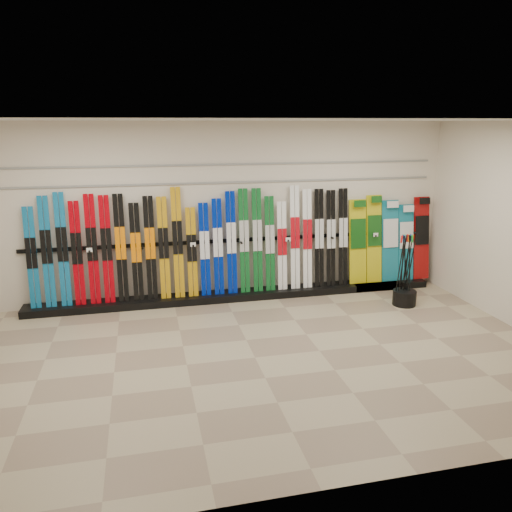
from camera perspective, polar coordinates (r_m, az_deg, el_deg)
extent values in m
plane|color=gray|center=(6.65, -0.11, -11.53)|extent=(8.00, 8.00, 0.00)
plane|color=beige|center=(8.53, -3.88, 5.05)|extent=(8.00, 0.00, 8.00)
plane|color=silver|center=(5.95, -0.13, 15.29)|extent=(8.00, 8.00, 0.00)
cube|color=black|center=(8.72, -2.01, -4.48)|extent=(8.00, 0.40, 0.12)
cube|color=#11669C|center=(8.55, -24.25, -0.21)|extent=(0.17, 0.19, 1.60)
cube|color=#11669C|center=(8.49, -22.79, 0.40)|extent=(0.17, 0.21, 1.76)
cube|color=#11669C|center=(8.45, -21.23, 0.66)|extent=(0.17, 0.22, 1.81)
cube|color=#A8000B|center=(8.43, -19.76, 0.26)|extent=(0.17, 0.20, 1.67)
cube|color=#A8000B|center=(8.40, -18.21, 0.70)|extent=(0.17, 0.21, 1.77)
cube|color=#A8000B|center=(8.38, -16.68, 0.70)|extent=(0.17, 0.21, 1.74)
cube|color=black|center=(8.37, -15.19, 0.84)|extent=(0.17, 0.21, 1.76)
cube|color=black|center=(8.37, -13.52, 0.42)|extent=(0.17, 0.19, 1.60)
cube|color=black|center=(8.36, -11.99, 0.86)|extent=(0.17, 0.20, 1.71)
cube|color=#C68F11|center=(8.37, -10.50, 0.89)|extent=(0.17, 0.20, 1.69)
cube|color=#C68F11|center=(8.37, -8.94, 1.48)|extent=(0.17, 0.22, 1.84)
cube|color=#C68F11|center=(8.41, -7.34, 0.41)|extent=(0.17, 0.18, 1.50)
cube|color=#001C9F|center=(8.43, -5.88, 0.73)|extent=(0.17, 0.19, 1.57)
cube|color=#001C9F|center=(8.46, -4.37, 1.03)|extent=(0.17, 0.20, 1.63)
cube|color=#001C9F|center=(8.49, -2.83, 1.50)|extent=(0.17, 0.21, 1.74)
cube|color=#0F5A23|center=(8.52, -1.36, 1.71)|extent=(0.17, 0.21, 1.78)
cube|color=#0F5A23|center=(8.57, 0.15, 1.78)|extent=(0.17, 0.21, 1.78)
cube|color=#0F5A23|center=(8.63, 1.59, 1.40)|extent=(0.17, 0.20, 1.64)
cube|color=white|center=(8.70, 2.99, 1.14)|extent=(0.17, 0.19, 1.54)
cube|color=white|center=(8.74, 4.48, 2.09)|extent=(0.17, 0.22, 1.81)
cube|color=white|center=(8.82, 5.88, 1.94)|extent=(0.17, 0.21, 1.74)
cube|color=black|center=(8.89, 7.22, 2.00)|extent=(0.17, 0.21, 1.74)
cube|color=black|center=(8.97, 8.55, 1.98)|extent=(0.17, 0.20, 1.71)
cube|color=black|center=(9.05, 9.92, 2.12)|extent=(0.17, 0.21, 1.73)
cube|color=gold|center=(9.23, 11.54, 1.60)|extent=(0.32, 0.24, 1.52)
cube|color=gold|center=(9.36, 13.33, 1.89)|extent=(0.29, 0.24, 1.59)
cube|color=#14728C|center=(9.51, 15.06, 1.67)|extent=(0.32, 0.23, 1.49)
cube|color=#14728C|center=(9.66, 16.74, 1.49)|extent=(0.30, 0.22, 1.40)
cube|color=#990C0C|center=(9.82, 18.37, 1.95)|extent=(0.31, 0.24, 1.53)
cylinder|color=black|center=(8.76, 16.59, -4.59)|extent=(0.39, 0.39, 0.25)
cylinder|color=black|center=(8.65, 16.67, -1.48)|extent=(0.05, 0.15, 1.17)
cylinder|color=black|center=(8.66, 17.18, -1.50)|extent=(0.14, 0.02, 1.18)
cylinder|color=black|center=(8.60, 16.30, -1.54)|extent=(0.10, 0.02, 1.18)
cylinder|color=black|center=(8.65, 16.35, -1.46)|extent=(0.12, 0.16, 1.17)
cylinder|color=black|center=(8.56, 16.05, -1.60)|extent=(0.09, 0.07, 1.18)
cylinder|color=black|center=(8.65, 16.78, -1.49)|extent=(0.16, 0.16, 1.17)
cylinder|color=black|center=(8.69, 16.97, -1.43)|extent=(0.05, 0.08, 1.18)
cylinder|color=black|center=(8.64, 17.15, -1.53)|extent=(0.11, 0.06, 1.18)
cylinder|color=black|center=(8.69, 16.65, -1.41)|extent=(0.13, 0.06, 1.18)
cylinder|color=black|center=(8.68, 16.78, -1.43)|extent=(0.13, 0.11, 1.17)
cube|color=gray|center=(8.44, -3.91, 8.37)|extent=(7.60, 0.02, 0.03)
cube|color=gray|center=(8.41, -3.95, 10.40)|extent=(7.60, 0.02, 0.03)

